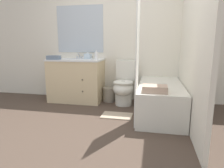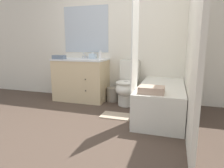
# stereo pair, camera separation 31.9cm
# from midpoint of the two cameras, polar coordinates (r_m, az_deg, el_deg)

# --- Properties ---
(ground_plane) EXTENTS (14.00, 14.00, 0.00)m
(ground_plane) POSITION_cam_midpoint_polar(r_m,az_deg,el_deg) (2.70, -9.74, -13.71)
(ground_plane) COLOR #47382D
(wall_back) EXTENTS (8.00, 0.06, 2.50)m
(wall_back) POSITION_cam_midpoint_polar(r_m,az_deg,el_deg) (4.09, -1.48, 13.02)
(wall_back) COLOR silver
(wall_back) RESTS_ON ground_plane
(wall_right) EXTENTS (0.05, 2.69, 2.50)m
(wall_right) POSITION_cam_midpoint_polar(r_m,az_deg,el_deg) (3.13, 18.70, 12.87)
(wall_right) COLOR silver
(wall_right) RESTS_ON ground_plane
(vanity_cabinet) EXTENTS (1.05, 0.61, 0.84)m
(vanity_cabinet) POSITION_cam_midpoint_polar(r_m,az_deg,el_deg) (4.08, -12.34, 1.20)
(vanity_cabinet) COLOR beige
(vanity_cabinet) RESTS_ON ground_plane
(sink_faucet) EXTENTS (0.14, 0.12, 0.12)m
(sink_faucet) POSITION_cam_midpoint_polar(r_m,az_deg,el_deg) (4.22, -11.45, 7.67)
(sink_faucet) COLOR silver
(sink_faucet) RESTS_ON vanity_cabinet
(toilet) EXTENTS (0.37, 0.65, 0.83)m
(toilet) POSITION_cam_midpoint_polar(r_m,az_deg,el_deg) (3.76, 1.00, -0.46)
(toilet) COLOR silver
(toilet) RESTS_ON ground_plane
(bathtub) EXTENTS (0.68, 1.51, 0.50)m
(bathtub) POSITION_cam_midpoint_polar(r_m,az_deg,el_deg) (3.32, 10.94, -4.25)
(bathtub) COLOR silver
(bathtub) RESTS_ON ground_plane
(shower_curtain) EXTENTS (0.01, 0.41, 2.00)m
(shower_curtain) POSITION_cam_midpoint_polar(r_m,az_deg,el_deg) (2.76, 3.94, 8.61)
(shower_curtain) COLOR white
(shower_curtain) RESTS_ON ground_plane
(wastebasket) EXTENTS (0.25, 0.25, 0.28)m
(wastebasket) POSITION_cam_midpoint_polar(r_m,az_deg,el_deg) (4.01, -3.14, -3.01)
(wastebasket) COLOR gray
(wastebasket) RESTS_ON ground_plane
(tissue_box) EXTENTS (0.14, 0.11, 0.13)m
(tissue_box) POSITION_cam_midpoint_polar(r_m,az_deg,el_deg) (4.08, -9.17, 7.87)
(tissue_box) COLOR silver
(tissue_box) RESTS_ON vanity_cabinet
(soap_dispenser) EXTENTS (0.06, 0.06, 0.18)m
(soap_dispenser) POSITION_cam_midpoint_polar(r_m,az_deg,el_deg) (3.90, -6.88, 8.15)
(soap_dispenser) COLOR white
(soap_dispenser) RESTS_ON vanity_cabinet
(hand_towel_folded) EXTENTS (0.25, 0.13, 0.08)m
(hand_towel_folded) POSITION_cam_midpoint_polar(r_m,az_deg,el_deg) (4.02, -18.55, 7.17)
(hand_towel_folded) COLOR slate
(hand_towel_folded) RESTS_ON vanity_cabinet
(bath_towel_folded) EXTENTS (0.33, 0.24, 0.09)m
(bath_towel_folded) POSITION_cam_midpoint_polar(r_m,az_deg,el_deg) (2.70, 8.87, -1.40)
(bath_towel_folded) COLOR tan
(bath_towel_folded) RESTS_ON bathtub
(bath_mat) EXTENTS (0.48, 0.31, 0.02)m
(bath_mat) POSITION_cam_midpoint_polar(r_m,az_deg,el_deg) (3.23, -1.46, -9.06)
(bath_mat) COLOR tan
(bath_mat) RESTS_ON ground_plane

